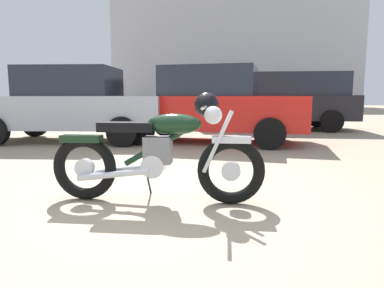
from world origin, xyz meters
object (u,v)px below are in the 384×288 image
(vintage_motorcycle, at_px, (162,151))
(blue_hatchback_right, at_px, (206,98))
(white_estate_far, at_px, (69,99))
(red_hatchback_near, at_px, (278,99))
(pale_sedan_back, at_px, (210,101))
(dark_sedan_left, at_px, (210,105))
(silver_sedan_mid, at_px, (72,105))

(vintage_motorcycle, height_order, blue_hatchback_right, blue_hatchback_right)
(white_estate_far, distance_m, blue_hatchback_right, 6.67)
(white_estate_far, height_order, red_hatchback_near, white_estate_far)
(red_hatchback_near, bearing_deg, blue_hatchback_right, -67.78)
(pale_sedan_back, relative_size, dark_sedan_left, 1.01)
(vintage_motorcycle, bearing_deg, pale_sedan_back, 90.47)
(white_estate_far, relative_size, dark_sedan_left, 0.89)
(vintage_motorcycle, relative_size, red_hatchback_near, 0.44)
(white_estate_far, distance_m, dark_sedan_left, 9.56)
(silver_sedan_mid, relative_size, red_hatchback_near, 0.92)
(dark_sedan_left, xyz_separation_m, silver_sedan_mid, (-3.14, -0.24, 0.00))
(vintage_motorcycle, distance_m, dark_sedan_left, 4.54)
(dark_sedan_left, distance_m, red_hatchback_near, 3.82)
(pale_sedan_back, height_order, silver_sedan_mid, same)
(silver_sedan_mid, bearing_deg, white_estate_far, 112.85)
(pale_sedan_back, height_order, red_hatchback_near, red_hatchback_near)
(vintage_motorcycle, bearing_deg, silver_sedan_mid, 123.88)
(white_estate_far, bearing_deg, silver_sedan_mid, 117.35)
(pale_sedan_back, xyz_separation_m, blue_hatchback_right, (-0.43, 4.05, 0.10))
(blue_hatchback_right, bearing_deg, red_hatchback_near, 117.58)
(white_estate_far, height_order, pale_sedan_back, white_estate_far)
(silver_sedan_mid, bearing_deg, pale_sedan_back, 62.49)
(vintage_motorcycle, distance_m, red_hatchback_near, 8.11)
(vintage_motorcycle, bearing_deg, blue_hatchback_right, 91.82)
(pale_sedan_back, bearing_deg, red_hatchback_near, 142.01)
(pale_sedan_back, distance_m, red_hatchback_near, 3.55)
(pale_sedan_back, relative_size, red_hatchback_near, 0.95)
(dark_sedan_left, bearing_deg, vintage_motorcycle, -84.75)
(vintage_motorcycle, xyz_separation_m, silver_sedan_mid, (-2.96, 4.29, 0.34))
(vintage_motorcycle, relative_size, dark_sedan_left, 0.47)
(dark_sedan_left, relative_size, red_hatchback_near, 0.93)
(dark_sedan_left, bearing_deg, white_estate_far, 141.82)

